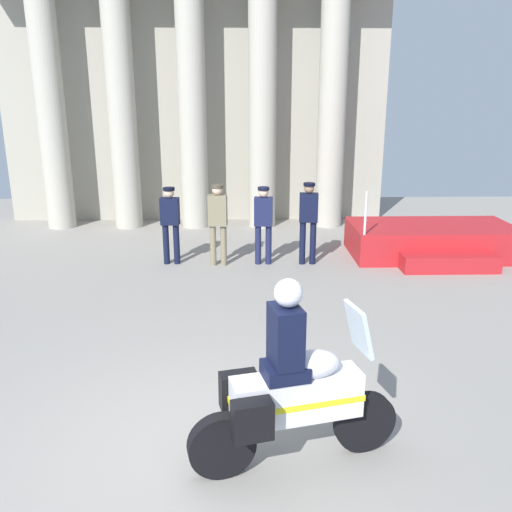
{
  "coord_description": "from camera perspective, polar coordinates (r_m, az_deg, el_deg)",
  "views": [
    {
      "loc": [
        0.54,
        -4.66,
        3.44
      ],
      "look_at": [
        0.73,
        3.03,
        1.14
      ],
      "focal_mm": 37.79,
      "sensor_mm": 36.0,
      "label": 1
    }
  ],
  "objects": [
    {
      "name": "colonnade_backdrop",
      "position": [
        15.02,
        -6.7,
        18.39
      ],
      "size": [
        10.52,
        1.57,
        7.81
      ],
      "color": "#A49F91",
      "rests_on": "ground_plane"
    },
    {
      "name": "officer_in_row_2",
      "position": [
        11.21,
        0.79,
        3.91
      ],
      "size": [
        0.4,
        0.25,
        1.64
      ],
      "rotation": [
        0.0,
        0.0,
        3.06
      ],
      "color": "#191E42",
      "rests_on": "ground_plane"
    },
    {
      "name": "officer_in_row_0",
      "position": [
        11.36,
        -9.07,
        3.85
      ],
      "size": [
        0.4,
        0.25,
        1.63
      ],
      "rotation": [
        0.0,
        0.0,
        3.06
      ],
      "color": "black",
      "rests_on": "ground_plane"
    },
    {
      "name": "motorcycle_with_rider",
      "position": [
        5.18,
        3.57,
        -14.04
      ],
      "size": [
        2.06,
        0.86,
        1.9
      ],
      "rotation": [
        0.0,
        0.0,
        0.24
      ],
      "color": "black",
      "rests_on": "ground_plane"
    },
    {
      "name": "reviewing_stand",
      "position": [
        12.55,
        18.17,
        1.47
      ],
      "size": [
        3.56,
        2.31,
        1.59
      ],
      "color": "#B21E23",
      "rests_on": "ground_plane"
    },
    {
      "name": "officer_in_row_3",
      "position": [
        11.25,
        5.57,
        4.16
      ],
      "size": [
        0.4,
        0.25,
        1.73
      ],
      "rotation": [
        0.0,
        0.0,
        3.06
      ],
      "color": "black",
      "rests_on": "ground_plane"
    },
    {
      "name": "ground_plane",
      "position": [
        5.81,
        -6.85,
        -19.76
      ],
      "size": [
        28.0,
        28.0,
        0.0
      ],
      "primitive_type": "plane",
      "color": "gray"
    },
    {
      "name": "officer_in_row_1",
      "position": [
        11.14,
        -4.06,
        3.99
      ],
      "size": [
        0.4,
        0.25,
        1.71
      ],
      "rotation": [
        0.0,
        0.0,
        3.06
      ],
      "color": "#7A7056",
      "rests_on": "ground_plane"
    }
  ]
}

